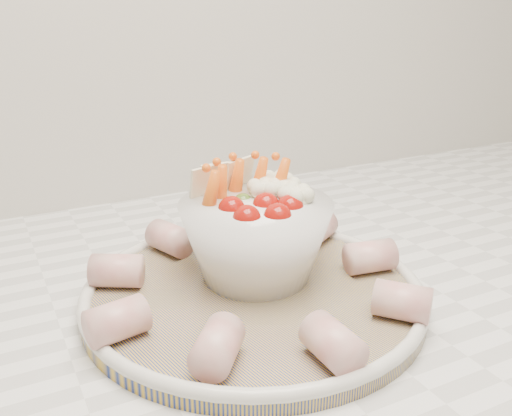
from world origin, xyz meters
name	(u,v)px	position (x,y,z in m)	size (l,w,h in m)	color
serving_platter	(254,292)	(-0.11, 1.41, 0.93)	(0.37, 0.37, 0.02)	navy
veggie_bowl	(256,234)	(-0.10, 1.44, 0.98)	(0.14, 0.14, 0.11)	white
cured_meat_rolls	(254,273)	(-0.11, 1.41, 0.95)	(0.30, 0.30, 0.03)	#BE5857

